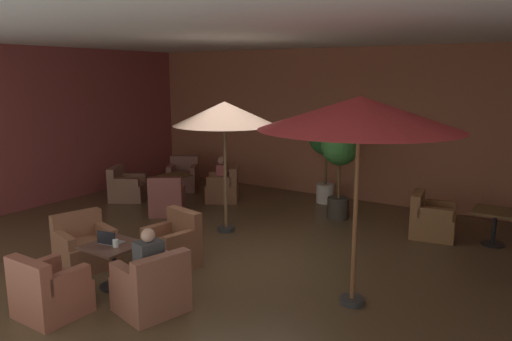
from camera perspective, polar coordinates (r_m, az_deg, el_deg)
The scene contains 24 objects.
ground_plane at distance 8.60m, azimuth -1.61°, elevation -9.27°, with size 11.24×8.80×0.02m, color brown.
wall_back_brick at distance 11.97m, azimuth 10.24°, elevation 5.34°, with size 11.24×0.08×3.62m, color #A15D41.
wall_left_accent at distance 12.17m, azimuth -23.98°, elevation 4.65°, with size 0.08×8.80×3.62m, color brown.
ceiling_slab at distance 8.08m, azimuth -1.75°, elevation 15.83°, with size 11.24×8.80×0.06m, color silver.
cafe_table_front_left at distance 7.30m, azimuth -16.36°, elevation -9.51°, with size 0.74×0.74×0.63m.
armchair_front_left_north at distance 8.26m, azimuth -19.44°, elevation -8.49°, with size 0.97×0.97×0.83m.
armchair_front_left_east at distance 6.80m, azimuth -23.06°, elevation -13.02°, with size 0.75×0.75×0.82m.
armchair_front_left_south at distance 6.52m, azimuth -12.09°, elevation -13.32°, with size 0.91×0.93×0.83m.
armchair_front_left_west at distance 7.87m, azimuth -9.71°, elevation -8.82°, with size 0.84×0.84×0.88m.
cafe_table_front_right at distance 11.84m, azimuth -9.48°, elevation -1.34°, with size 0.68×0.68×0.63m.
armchair_front_right_north at distance 13.00m, azimuth -8.52°, elevation -0.80°, with size 1.05×1.06×0.85m.
armchair_front_right_east at distance 12.19m, azimuth -14.87°, elevation -1.95°, with size 1.06×1.05×0.81m.
armchair_front_right_south at distance 10.74m, azimuth -10.36°, elevation -3.42°, with size 0.99×1.00×0.87m.
armchair_front_right_west at distance 11.71m, azimuth -3.80°, elevation -2.05°, with size 1.01×0.99×0.84m.
cafe_table_mid_center at distance 9.65m, azimuth 26.20°, elevation -5.06°, with size 0.74×0.74×0.63m.
armchair_mid_center_east at distance 9.72m, azimuth 19.82°, elevation -5.52°, with size 0.86×0.85×0.82m.
patio_umbrella_tall_red at distance 9.12m, azimuth -3.70°, elevation 6.58°, with size 1.94×1.94×2.50m.
patio_umbrella_center_beige at distance 6.17m, azimuth 12.03°, elevation 6.50°, with size 2.54×2.54×2.74m.
potted_tree_left_corner at distance 11.45m, azimuth 8.26°, elevation 3.07°, with size 0.83×0.83×1.98m.
potted_tree_mid_left at distance 10.24m, azimuth 9.78°, elevation 1.61°, with size 0.79×0.79×1.92m.
patron_blue_shirt at distance 11.63m, azimuth -4.03°, elevation -0.14°, with size 0.37×0.40×0.67m.
patron_by_window at distance 6.39m, azimuth -12.42°, elevation -9.83°, with size 0.33×0.38×0.66m.
iced_drink_cup at distance 7.12m, azimuth -16.11°, elevation -8.18°, with size 0.08×0.08×0.11m, color white.
open_laptop at distance 7.28m, azimuth -16.81°, elevation -7.82°, with size 0.34×0.28×0.20m.
Camera 1 is at (4.55, -6.65, 3.00)m, focal length 34.17 mm.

